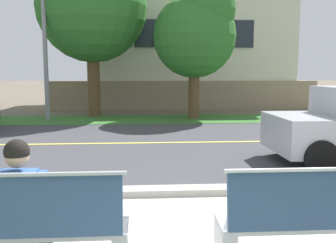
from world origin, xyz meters
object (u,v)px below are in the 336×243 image
streetlamp (45,13)px  shade_tree_centre (197,30)px  seated_person_blue (23,199)px  bench_left (21,229)px  bench_right (319,221)px

streetlamp → shade_tree_centre: (5.64, 0.31, -0.52)m
seated_person_blue → shade_tree_centre: (3.22, 11.25, 2.75)m
bench_left → streetlamp: bearing=102.4°
bench_right → seated_person_blue: size_ratio=1.50×
bench_left → bench_right: 2.71m
streetlamp → bench_left: bearing=-77.6°
bench_right → streetlamp: bearing=114.9°
bench_left → seated_person_blue: 0.28m
shade_tree_centre → seated_person_blue: bearing=-106.0°
bench_left → seated_person_blue: bearing=99.9°
bench_left → bench_right: (2.71, 0.00, 0.00)m
bench_left → bench_right: bearing=0.0°
bench_left → streetlamp: streetlamp is taller
streetlamp → seated_person_blue: bearing=-77.6°
seated_person_blue → shade_tree_centre: bearing=74.0°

